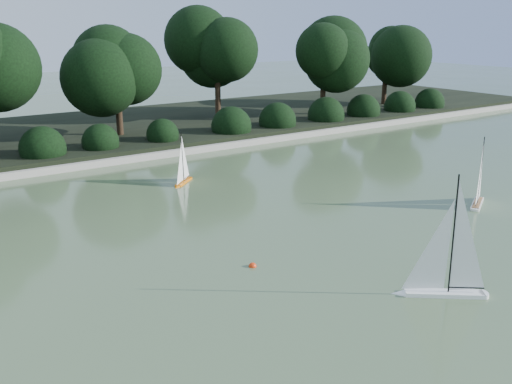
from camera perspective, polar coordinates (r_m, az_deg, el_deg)
ground at (r=8.65m, az=9.39°, el=-8.88°), size 80.00×80.00×0.00m
pond_coping at (r=15.97m, az=-13.49°, el=3.14°), size 40.00×0.35×0.18m
far_bank at (r=19.67m, az=-17.82°, el=5.48°), size 40.00×8.00×0.30m
tree_line at (r=18.30m, az=-13.25°, el=12.93°), size 26.31×3.93×4.39m
shrub_hedge at (r=16.72m, az=-14.71°, el=4.92°), size 29.10×1.10×1.10m
sailboat_white_a at (r=8.43m, az=17.78°, el=-8.00°), size 1.17×0.97×1.86m
sailboat_white_b at (r=12.90m, az=21.39°, el=-0.06°), size 1.06×0.68×1.55m
sailboat_orange at (r=13.63m, az=-7.39°, el=1.68°), size 0.79×0.71×1.30m
race_buoy at (r=9.05m, az=-0.35°, el=-7.46°), size 0.13×0.13×0.13m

